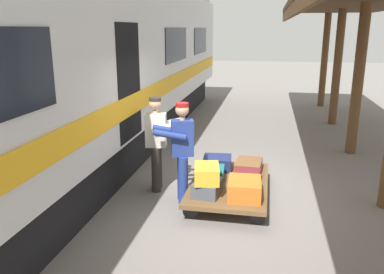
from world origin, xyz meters
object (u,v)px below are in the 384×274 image
at_px(train_car, 50,74).
at_px(porter_in_overalls, 181,149).
at_px(suitcase_brown_leather, 249,166).
at_px(porter_by_door, 157,141).
at_px(suitcase_orange_carryall, 244,189).
at_px(suitcase_teal_softside, 213,174).
at_px(suitcase_navy_fabric, 217,163).
at_px(suitcase_maroon_trunk, 247,177).
at_px(suitcase_yellow_case, 207,173).
at_px(luggage_cart, 229,184).
at_px(suitcase_slate_roller, 207,188).

distance_m(train_car, porter_in_overalls, 2.78).
xyz_separation_m(suitcase_brown_leather, porter_by_door, (1.61, 0.46, 0.53)).
distance_m(suitcase_orange_carryall, suitcase_teal_softside, 0.84).
bearing_deg(porter_in_overalls, suitcase_orange_carryall, 163.53).
xyz_separation_m(suitcase_navy_fabric, suitcase_brown_leather, (-0.58, 0.00, -0.02)).
bearing_deg(train_car, suitcase_brown_leather, -172.74).
relative_size(suitcase_maroon_trunk, suitcase_teal_softside, 1.02).
distance_m(train_car, suitcase_maroon_trunk, 3.95).
xyz_separation_m(suitcase_brown_leather, suitcase_yellow_case, (0.60, 1.19, 0.25)).
bearing_deg(suitcase_teal_softside, suitcase_yellow_case, 88.52).
relative_size(luggage_cart, suitcase_orange_carryall, 3.52).
bearing_deg(suitcase_brown_leather, suitcase_maroon_trunk, 90.00).
height_order(luggage_cart, suitcase_maroon_trunk, suitcase_maroon_trunk).
height_order(porter_in_overalls, porter_by_door, same).
distance_m(suitcase_navy_fabric, porter_by_door, 1.23).
xyz_separation_m(train_car, suitcase_navy_fabric, (-3.00, -0.46, -1.64)).
xyz_separation_m(luggage_cart, suitcase_brown_leather, (-0.29, -0.60, 0.14)).
relative_size(suitcase_teal_softside, suitcase_yellow_case, 0.86).
height_order(suitcase_slate_roller, suitcase_orange_carryall, suitcase_orange_carryall).
xyz_separation_m(suitcase_teal_softside, porter_in_overalls, (0.49, 0.28, 0.51)).
distance_m(train_car, suitcase_yellow_case, 3.38).
relative_size(suitcase_slate_roller, porter_in_overalls, 0.31).
relative_size(luggage_cart, suitcase_navy_fabric, 4.27).
height_order(train_car, suitcase_teal_softside, train_car).
relative_size(suitcase_brown_leather, suitcase_teal_softside, 1.32).
height_order(luggage_cart, suitcase_brown_leather, suitcase_brown_leather).
xyz_separation_m(train_car, suitcase_brown_leather, (-3.58, -0.46, -1.66)).
height_order(suitcase_maroon_trunk, porter_by_door, porter_by_door).
xyz_separation_m(luggage_cart, suitcase_teal_softside, (0.29, -0.00, 0.16)).
bearing_deg(porter_in_overalls, luggage_cart, -160.21).
bearing_deg(porter_in_overalls, suitcase_brown_leather, -140.64).
distance_m(train_car, suitcase_brown_leather, 3.97).
distance_m(train_car, porter_by_door, 2.28).
distance_m(luggage_cart, porter_in_overalls, 1.07).
bearing_deg(luggage_cart, suitcase_brown_leather, -115.90).
height_order(suitcase_navy_fabric, suitcase_brown_leather, suitcase_navy_fabric).
relative_size(luggage_cart, suitcase_yellow_case, 3.94).
xyz_separation_m(suitcase_maroon_trunk, suitcase_yellow_case, (0.60, 0.59, 0.25)).
distance_m(suitcase_maroon_trunk, porter_in_overalls, 1.23).
bearing_deg(suitcase_maroon_trunk, suitcase_teal_softside, 0.00).
distance_m(suitcase_slate_roller, suitcase_yellow_case, 0.24).
height_order(suitcase_maroon_trunk, suitcase_orange_carryall, suitcase_orange_carryall).
bearing_deg(suitcase_maroon_trunk, porter_by_door, -4.95).
relative_size(suitcase_navy_fabric, porter_by_door, 0.30).
xyz_separation_m(train_car, suitcase_orange_carryall, (-3.58, 0.75, -1.62)).
bearing_deg(suitcase_teal_softside, luggage_cart, 180.00).
bearing_deg(suitcase_yellow_case, porter_by_door, -35.81).
bearing_deg(suitcase_teal_softside, porter_in_overalls, 29.79).
bearing_deg(suitcase_teal_softside, suitcase_slate_roller, 90.00).
distance_m(suitcase_orange_carryall, suitcase_yellow_case, 0.63).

